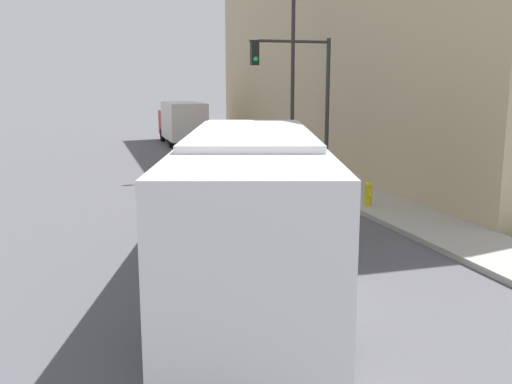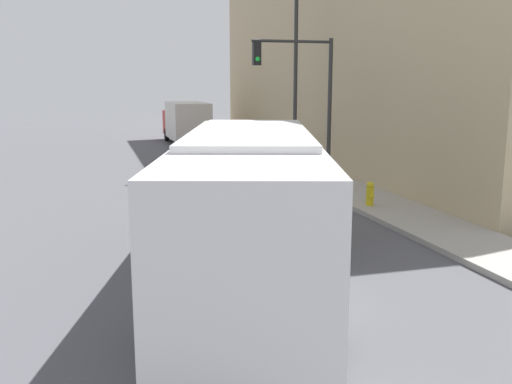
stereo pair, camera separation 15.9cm
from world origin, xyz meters
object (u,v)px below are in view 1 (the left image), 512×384
city_bus (251,198)px  street_lamp (285,67)px  traffic_light_pole (302,87)px  parking_meter (314,160)px  pedestrian_near_corner (298,148)px  fire_hydrant (368,193)px  delivery_truck (182,121)px

city_bus → street_lamp: size_ratio=1.33×
traffic_light_pole → parking_meter: (0.92, 0.86, -3.03)m
city_bus → pedestrian_near_corner: (6.71, 14.86, -0.84)m
fire_hydrant → pedestrian_near_corner: size_ratio=0.46×
fire_hydrant → street_lamp: (-0.11, 8.19, 4.36)m
traffic_light_pole → pedestrian_near_corner: traffic_light_pole is taller
parking_meter → street_lamp: 5.14m
city_bus → pedestrian_near_corner: bearing=82.4°
delivery_truck → street_lamp: size_ratio=0.90×
delivery_truck → parking_meter: 17.77m
street_lamp → traffic_light_pole: bearing=-100.7°
delivery_truck → pedestrian_near_corner: (3.47, -13.46, -0.51)m
parking_meter → pedestrian_near_corner: (0.84, 4.11, 0.02)m
pedestrian_near_corner → traffic_light_pole: bearing=-109.5°
traffic_light_pole → street_lamp: 4.41m
delivery_truck → city_bus: bearing=-96.5°
traffic_light_pole → street_lamp: street_lamp is taller
parking_meter → pedestrian_near_corner: bearing=78.4°
parking_meter → fire_hydrant: bearing=-90.0°
pedestrian_near_corner → city_bus: bearing=-114.3°
traffic_light_pole → pedestrian_near_corner: bearing=70.5°
delivery_truck → parking_meter: (2.62, -17.57, -0.52)m
traffic_light_pole → city_bus: bearing=-116.6°
fire_hydrant → pedestrian_near_corner: pedestrian_near_corner is taller
delivery_truck → fire_hydrant: (2.62, -22.37, -1.02)m
fire_hydrant → city_bus: bearing=-134.6°
fire_hydrant → parking_meter: (0.00, 4.80, 0.49)m
delivery_truck → street_lamp: street_lamp is taller
traffic_light_pole → pedestrian_near_corner: (1.76, 4.97, -3.02)m
traffic_light_pole → delivery_truck: bearing=95.3°
street_lamp → city_bus: bearing=-112.1°
delivery_truck → fire_hydrant: 22.55m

